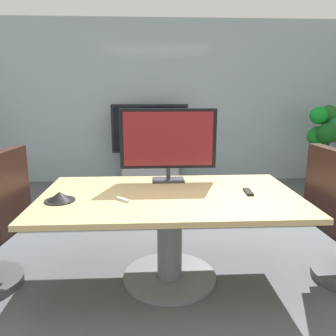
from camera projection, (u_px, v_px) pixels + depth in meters
The scene contains 9 objects.
ground_plane at pixel (172, 286), 2.59m from camera, with size 7.51×7.51×0.00m, color #515459.
wall_back_glass_partition at pixel (160, 103), 5.46m from camera, with size 6.36×0.10×2.63m, color #9EB2B7.
conference_table at pixel (170, 216), 2.59m from camera, with size 1.98×1.14×0.72m.
tv_monitor at pixel (168, 141), 2.85m from camera, with size 0.84×0.18×0.64m.
wall_display_unit at pixel (150, 159), 5.30m from camera, with size 1.20×0.36×1.31m.
potted_plant at pixel (327, 137), 4.98m from camera, with size 0.58×0.57×1.30m.
conference_phone at pixel (60, 197), 2.38m from camera, with size 0.22×0.22×0.07m.
remote_control at pixel (248, 192), 2.58m from camera, with size 0.05×0.17×0.02m, color black.
whiteboard_marker at pixel (122, 199), 2.39m from camera, with size 0.13×0.02×0.02m, color silver.
Camera 1 is at (-0.15, -2.31, 1.49)m, focal length 35.15 mm.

